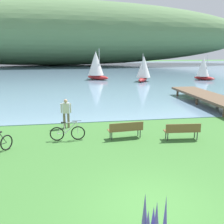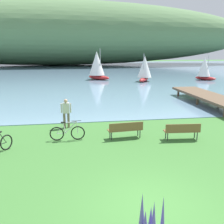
{
  "view_description": "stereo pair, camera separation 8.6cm",
  "coord_description": "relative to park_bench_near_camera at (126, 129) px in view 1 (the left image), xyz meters",
  "views": [
    {
      "loc": [
        -2.22,
        -6.58,
        4.51
      ],
      "look_at": [
        0.06,
        7.79,
        1.0
      ],
      "focal_mm": 41.98,
      "sensor_mm": 36.0,
      "label": 1
    },
    {
      "loc": [
        -2.13,
        -6.6,
        4.51
      ],
      "look_at": [
        0.06,
        7.79,
        1.0
      ],
      "focal_mm": 41.98,
      "sensor_mm": 36.0,
      "label": 2
    }
  ],
  "objects": [
    {
      "name": "bicycle_leaning_near_bench",
      "position": [
        -2.96,
        0.18,
        -0.12
      ],
      "size": [
        1.77,
        0.11,
        1.01
      ],
      "color": "black",
      "rests_on": "ground"
    },
    {
      "name": "person_at_shoreline",
      "position": [
        -3.04,
        2.4,
        0.46
      ],
      "size": [
        0.61,
        0.22,
        1.71
      ],
      "color": "#72604C",
      "rests_on": "ground"
    },
    {
      "name": "park_bench_near_camera",
      "position": [
        0.0,
        0.0,
        0.0
      ],
      "size": [
        1.84,
        0.65,
        0.88
      ],
      "color": "brown",
      "rests_on": "ground"
    },
    {
      "name": "bay_water",
      "position": [
        -0.5,
        43.27,
        -0.5
      ],
      "size": [
        180.0,
        80.0,
        0.04
      ],
      "primitive_type": "cube",
      "color": "#6B8EA8",
      "rests_on": "ground"
    },
    {
      "name": "ground_plane",
      "position": [
        -0.5,
        -6.02,
        -0.52
      ],
      "size": [
        200.0,
        200.0,
        0.0
      ],
      "primitive_type": "plane",
      "color": "#3D7533"
    },
    {
      "name": "park_bench_further_along",
      "position": [
        2.79,
        -0.66,
        0.0
      ],
      "size": [
        1.83,
        0.61,
        0.88
      ],
      "color": "brown",
      "rests_on": "ground"
    },
    {
      "name": "distant_hillside",
      "position": [
        -6.5,
        64.91,
        8.27
      ],
      "size": [
        116.64,
        28.0,
        17.51
      ],
      "primitive_type": "ellipsoid",
      "color": "#567A4C",
      "rests_on": "bay_water"
    },
    {
      "name": "sailboat_nearest_to_shore",
      "position": [
        1.11,
        26.62,
        1.66
      ],
      "size": [
        3.62,
        3.66,
        4.55
      ],
      "color": "#B22323",
      "rests_on": "bay_water"
    },
    {
      "name": "sailboat_mid_bay",
      "position": [
        16.68,
        23.74,
        1.24
      ],
      "size": [
        2.8,
        3.0,
        3.65
      ],
      "color": "#B22323",
      "rests_on": "bay_water"
    },
    {
      "name": "pier_dock",
      "position": [
        8.5,
        7.27,
        0.17
      ],
      "size": [
        2.4,
        10.0,
        0.8
      ],
      "color": "brown",
      "rests_on": "ground"
    },
    {
      "name": "sailboat_toward_hillside",
      "position": [
        7.49,
        23.36,
        1.35
      ],
      "size": [
        2.73,
        3.33,
        3.88
      ],
      "color": "#B22323",
      "rests_on": "bay_water"
    }
  ]
}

